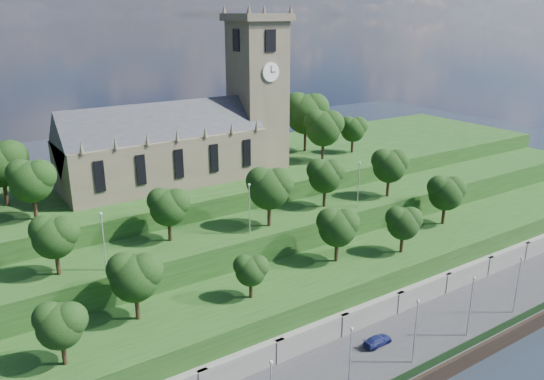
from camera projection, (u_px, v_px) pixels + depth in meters
promenade at (341, 378)px, 61.39m from camera, size 160.00×12.00×2.00m
retaining_wall at (310, 341)px, 65.64m from camera, size 160.00×2.10×5.00m
embankment_lower at (282, 309)px, 69.94m from camera, size 160.00×12.00×8.00m
embankment_upper at (240, 265)px, 78.01m from camera, size 160.00×10.00×12.00m
hilltop at (180, 213)px, 94.15m from camera, size 160.00×32.00×15.00m
church at (190, 133)px, 86.66m from camera, size 38.60×12.35×27.60m
trees_lower at (309, 236)px, 69.87m from camera, size 66.94×9.13×8.29m
trees_upper at (269, 187)px, 76.00m from camera, size 58.37×8.42×8.76m
trees_hilltop at (211, 136)px, 88.62m from camera, size 74.57×16.71×11.76m
lamp_posts_promenade at (350, 356)px, 55.76m from camera, size 60.36×0.36×8.32m
lamp_posts_upper at (249, 205)px, 72.41m from camera, size 40.36×0.36×7.36m
car_right at (378, 340)px, 65.67m from camera, size 4.13×1.80×1.18m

